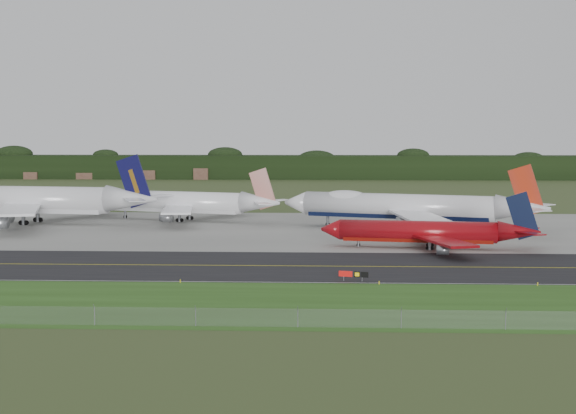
# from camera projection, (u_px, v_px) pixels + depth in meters

# --- Properties ---
(ground) EXTENTS (600.00, 600.00, 0.00)m
(ground) POSITION_uv_depth(u_px,v_px,m) (340.00, 263.00, 141.01)
(ground) COLOR #314520
(ground) RESTS_ON ground
(grass_verge) EXTENTS (400.00, 30.00, 0.01)m
(grass_verge) POSITION_uv_depth(u_px,v_px,m) (346.00, 304.00, 106.18)
(grass_verge) COLOR #2A4E16
(grass_verge) RESTS_ON ground
(taxiway) EXTENTS (400.00, 32.00, 0.02)m
(taxiway) POSITION_uv_depth(u_px,v_px,m) (341.00, 266.00, 137.03)
(taxiway) COLOR black
(taxiway) RESTS_ON ground
(apron) EXTENTS (400.00, 78.00, 0.01)m
(apron) POSITION_uv_depth(u_px,v_px,m) (336.00, 229.00, 191.76)
(apron) COLOR gray
(apron) RESTS_ON ground
(taxiway_centreline) EXTENTS (400.00, 0.40, 0.00)m
(taxiway_centreline) POSITION_uv_depth(u_px,v_px,m) (341.00, 266.00, 137.03)
(taxiway_centreline) COLOR gold
(taxiway_centreline) RESTS_ON taxiway
(taxiway_edge_line) EXTENTS (400.00, 0.25, 0.00)m
(taxiway_edge_line) POSITION_uv_depth(u_px,v_px,m) (343.00, 283.00, 121.60)
(taxiway_edge_line) COLOR silver
(taxiway_edge_line) RESTS_ON taxiway
(perimeter_fence) EXTENTS (320.00, 0.10, 320.00)m
(perimeter_fence) POSITION_uv_depth(u_px,v_px,m) (349.00, 318.00, 93.15)
(perimeter_fence) COLOR slate
(perimeter_fence) RESTS_ON ground
(horizon_treeline) EXTENTS (700.00, 25.00, 12.00)m
(horizon_treeline) POSITION_uv_depth(u_px,v_px,m) (329.00, 168.00, 412.94)
(horizon_treeline) COLOR black
(horizon_treeline) RESTS_ON ground
(jet_ba_747) EXTENTS (61.90, 49.96, 15.97)m
(jet_ba_747) POSITION_uv_depth(u_px,v_px,m) (407.00, 207.00, 189.69)
(jet_ba_747) COLOR white
(jet_ba_747) RESTS_ON ground
(jet_red_737) EXTENTS (42.92, 34.67, 11.60)m
(jet_red_737) POSITION_uv_depth(u_px,v_px,m) (430.00, 232.00, 158.37)
(jet_red_737) COLOR maroon
(jet_red_737) RESTS_ON ground
(jet_navy_gold) EXTENTS (68.70, 59.30, 17.74)m
(jet_navy_gold) POSITION_uv_depth(u_px,v_px,m) (30.00, 201.00, 203.01)
(jet_navy_gold) COLOR white
(jet_navy_gold) RESTS_ON ground
(jet_star_tail) EXTENTS (53.03, 43.29, 14.25)m
(jet_star_tail) POSITION_uv_depth(u_px,v_px,m) (184.00, 203.00, 209.51)
(jet_star_tail) COLOR white
(jet_star_tail) RESTS_ON ground
(taxiway_sign) EXTENTS (4.51, 1.16, 1.53)m
(taxiway_sign) POSITION_uv_depth(u_px,v_px,m) (353.00, 274.00, 122.92)
(taxiway_sign) COLOR slate
(taxiway_sign) RESTS_ON ground
(edge_marker_left) EXTENTS (0.16, 0.16, 0.50)m
(edge_marker_left) POSITION_uv_depth(u_px,v_px,m) (180.00, 281.00, 121.64)
(edge_marker_left) COLOR yellow
(edge_marker_left) RESTS_ON ground
(edge_marker_center) EXTENTS (0.16, 0.16, 0.50)m
(edge_marker_center) POSITION_uv_depth(u_px,v_px,m) (379.00, 283.00, 120.36)
(edge_marker_center) COLOR yellow
(edge_marker_center) RESTS_ON ground
(edge_marker_right) EXTENTS (0.16, 0.16, 0.50)m
(edge_marker_right) POSITION_uv_depth(u_px,v_px,m) (538.00, 284.00, 119.35)
(edge_marker_right) COLOR yellow
(edge_marker_right) RESTS_ON ground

